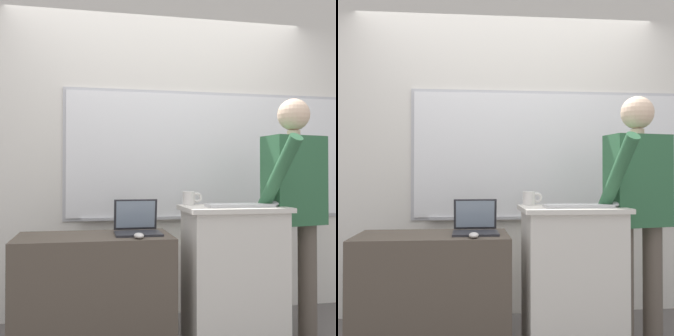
# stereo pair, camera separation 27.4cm
# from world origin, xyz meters

# --- Properties ---
(back_wall) EXTENTS (6.40, 0.17, 2.93)m
(back_wall) POSITION_xyz_m (0.02, 1.27, 1.46)
(back_wall) COLOR silver
(back_wall) RESTS_ON ground_plane
(lectern_podium) EXTENTS (0.66, 0.47, 0.95)m
(lectern_podium) POSITION_xyz_m (0.34, 0.37, 0.48)
(lectern_podium) COLOR beige
(lectern_podium) RESTS_ON ground_plane
(side_desk) EXTENTS (0.97, 0.53, 0.77)m
(side_desk) POSITION_xyz_m (-0.56, 0.45, 0.39)
(side_desk) COLOR #4C4238
(side_desk) RESTS_ON ground_plane
(person_presenter) EXTENTS (0.57, 0.59, 1.69)m
(person_presenter) POSITION_xyz_m (0.80, 0.42, 0.98)
(person_presenter) COLOR brown
(person_presenter) RESTS_ON ground_plane
(laptop) EXTENTS (0.29, 0.29, 0.22)m
(laptop) POSITION_xyz_m (-0.28, 0.48, 0.83)
(laptop) COLOR #28282D
(laptop) RESTS_ON side_desk
(wireless_keyboard) EXTENTS (0.43, 0.15, 0.02)m
(wireless_keyboard) POSITION_xyz_m (0.36, 0.31, 0.96)
(wireless_keyboard) COLOR silver
(wireless_keyboard) RESTS_ON lectern_podium
(computer_mouse_by_laptop) EXTENTS (0.06, 0.10, 0.03)m
(computer_mouse_by_laptop) POSITION_xyz_m (-0.30, 0.26, 0.79)
(computer_mouse_by_laptop) COLOR silver
(computer_mouse_by_laptop) RESTS_ON side_desk
(computer_mouse_by_keyboard) EXTENTS (0.06, 0.10, 0.03)m
(computer_mouse_by_keyboard) POSITION_xyz_m (0.61, 0.33, 0.97)
(computer_mouse_by_keyboard) COLOR #BCBCC1
(computer_mouse_by_keyboard) RESTS_ON lectern_podium
(coffee_mug) EXTENTS (0.14, 0.08, 0.09)m
(coffee_mug) POSITION_xyz_m (0.09, 0.54, 1.00)
(coffee_mug) COLOR silver
(coffee_mug) RESTS_ON lectern_podium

